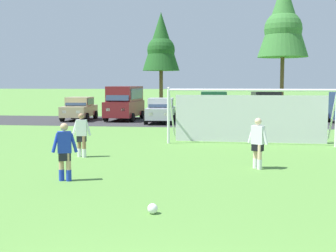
{
  "coord_description": "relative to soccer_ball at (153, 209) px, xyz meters",
  "views": [
    {
      "loc": [
        1.2,
        -4.19,
        2.74
      ],
      "look_at": [
        -0.59,
        8.84,
        1.49
      ],
      "focal_mm": 48.24,
      "sensor_mm": 36.0,
      "label": 1
    }
  ],
  "objects": [
    {
      "name": "soccer_ball",
      "position": [
        0.0,
        0.0,
        0.0
      ],
      "size": [
        0.22,
        0.22,
        0.22
      ],
      "color": "white",
      "rests_on": "ground"
    },
    {
      "name": "tree_left_edge",
      "position": [
        -5.05,
        34.2,
        6.44
      ],
      "size": [
        3.58,
        3.58,
        9.53
      ],
      "color": "brown",
      "rests_on": "ground"
    },
    {
      "name": "soccer_goal",
      "position": [
        2.5,
        11.82,
        1.18
      ],
      "size": [
        7.48,
        2.2,
        2.57
      ],
      "color": "white",
      "rests_on": "ground"
    },
    {
      "name": "parked_car_slot_center_right",
      "position": [
        4.14,
        23.74,
        1.0
      ],
      "size": [
        2.38,
        4.72,
        2.16
      ],
      "color": "black",
      "rests_on": "ground"
    },
    {
      "name": "parked_car_slot_center",
      "position": [
        0.44,
        23.1,
        1.0
      ],
      "size": [
        2.29,
        4.68,
        2.16
      ],
      "color": "#194C2D",
      "rests_on": "ground"
    },
    {
      "name": "parked_car_slot_far_left",
      "position": [
        -9.54,
        23.22,
        0.77
      ],
      "size": [
        2.22,
        4.29,
        1.72
      ],
      "color": "tan",
      "rests_on": "ground"
    },
    {
      "name": "player_winger_right",
      "position": [
        -2.99,
        2.85,
        0.71
      ],
      "size": [
        0.74,
        0.35,
        1.64
      ],
      "color": "tan",
      "rests_on": "ground"
    },
    {
      "name": "parked_car_slot_right",
      "position": [
        6.16,
        22.83,
        0.77
      ],
      "size": [
        2.06,
        4.21,
        1.72
      ],
      "color": "silver",
      "rests_on": "ground"
    },
    {
      "name": "ground_plane",
      "position": [
        0.39,
        10.03,
        -0.11
      ],
      "size": [
        400.0,
        400.0,
        0.0
      ],
      "primitive_type": "plane",
      "color": "#598C3D"
    },
    {
      "name": "parked_car_slot_left",
      "position": [
        -6.2,
        23.75,
        1.23
      ],
      "size": [
        2.33,
        4.87,
        2.52
      ],
      "color": "maroon",
      "rests_on": "ground"
    },
    {
      "name": "parked_car_slot_center_left",
      "position": [
        -3.15,
        21.73,
        0.77
      ],
      "size": [
        2.28,
        4.32,
        1.72
      ],
      "color": "#B2B2BC",
      "rests_on": "ground"
    },
    {
      "name": "player_midfield_center",
      "position": [
        2.49,
        5.42,
        0.71
      ],
      "size": [
        0.66,
        0.48,
        1.64
      ],
      "color": "beige",
      "rests_on": "ground"
    },
    {
      "name": "player_trailing_back",
      "position": [
        -3.86,
        6.88,
        0.71
      ],
      "size": [
        0.75,
        0.3,
        1.64
      ],
      "color": "#936B4C",
      "rests_on": "ground"
    },
    {
      "name": "tree_mid_left",
      "position": [
        6.42,
        34.49,
        8.46
      ],
      "size": [
        4.67,
        4.67,
        12.45
      ],
      "color": "brown",
      "rests_on": "ground"
    },
    {
      "name": "parking_lot_strip",
      "position": [
        0.39,
        22.84,
        -0.11
      ],
      "size": [
        52.0,
        8.4,
        0.01
      ],
      "primitive_type": "cube",
      "color": "#333335",
      "rests_on": "ground"
    }
  ]
}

